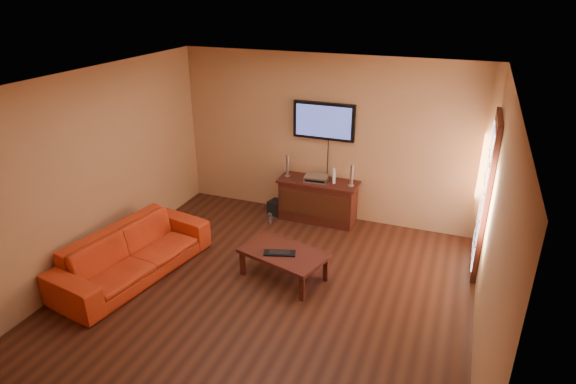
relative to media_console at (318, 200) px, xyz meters
The scene contains 14 objects.
ground_plane 2.27m from the media_console, 88.77° to the right, with size 5.00×5.00×0.00m, color black.
room_walls 2.10m from the media_console, 88.30° to the right, with size 5.00×5.00×5.00m.
french_door 2.65m from the media_console, 12.23° to the right, with size 0.07×1.02×2.22m.
media_console is the anchor object (origin of this frame).
television 1.32m from the media_console, 90.00° to the left, with size 1.01×0.08×0.60m.
coffee_table 1.81m from the media_console, 86.72° to the right, with size 1.25×0.95×0.40m.
sofa 3.07m from the media_console, 126.44° to the right, with size 2.22×0.65×0.87m, color red.
speaker_left 0.75m from the media_console, behind, with size 0.10×0.10×0.36m.
speaker_right 0.75m from the media_console, ahead, with size 0.10×0.10×0.36m.
av_receiver 0.40m from the media_console, 163.07° to the right, with size 0.38×0.27×0.09m, color silver.
game_console 0.52m from the media_console, 10.11° to the left, with size 0.04×0.15×0.21m, color white.
subwoofer 0.77m from the media_console, behind, with size 0.24×0.24×0.24m, color black.
bottle 0.85m from the media_console, 146.62° to the right, with size 0.07×0.07×0.21m.
keyboard 1.88m from the media_console, 87.73° to the right, with size 0.45×0.28×0.03m.
Camera 1 is at (2.10, -4.72, 3.69)m, focal length 30.00 mm.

